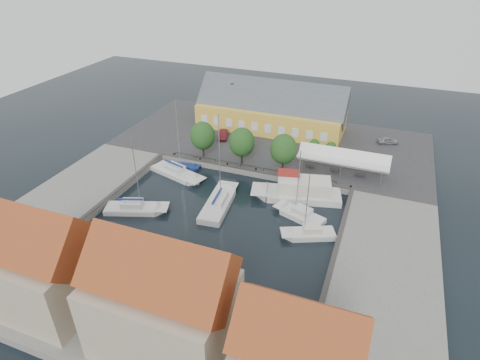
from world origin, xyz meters
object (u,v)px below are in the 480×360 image
Objects in this scene: warehouse at (269,110)px; west_boat_d at (135,209)px; center_sailboat at (219,204)px; launch_nw at (188,167)px; tent_canopy at (343,158)px; trawler at (300,192)px; launch_sw at (95,235)px; east_boat_a at (300,216)px; car_silver at (388,141)px; car_red at (223,134)px; east_boat_b at (309,235)px; west_boat_a at (177,174)px.

warehouse is 2.40× the size of west_boat_d.
launch_nw is (-9.48, 8.60, -0.27)m from center_sailboat.
west_boat_d is (-9.04, -33.30, -4.16)m from warehouse.
tent_canopy is 1.02× the size of trawler.
launch_sw is (-27.41, -25.99, -3.59)m from tent_canopy.
east_boat_a is (13.05, -26.49, -4.17)m from warehouse.
center_sailboat is 1.04× the size of trawler.
tent_canopy is 25.47m from launch_nw.
warehouse reaches higher than car_silver.
center_sailboat reaches higher than car_red.
car_red is 0.97× the size of launch_nw.
east_boat_a is 27.35m from launch_sw.
car_red is at bearing -127.90° from warehouse.
car_silver is at bearing 50.07° from launch_sw.
east_boat_a reaches higher than car_red.
east_boat_b is (2.09, -3.64, -0.00)m from east_boat_a.
east_boat_a is at bearing 138.62° from car_silver.
warehouse is 29.83m from east_boat_a.
warehouse is 2.08× the size of trawler.
west_boat_a is (-31.27, -22.52, -1.36)m from car_silver.
center_sailboat is 1.45× the size of east_boat_b.
warehouse is 10.56m from car_red.
tent_canopy is at bearing 134.98° from car_silver.
center_sailboat is (7.74, -19.96, -1.32)m from car_red.
trawler is 23.83m from west_boat_d.
trawler is 5.02m from east_boat_a.
warehouse is at bearing 74.81° from west_boat_d.
east_boat_b is at bearing -18.52° from west_boat_a.
west_boat_a is (-23.63, 7.92, 0.01)m from east_boat_b.
center_sailboat reaches higher than launch_nw.
tent_canopy is 0.98× the size of center_sailboat.
car_silver is 0.27× the size of trawler.
launch_sw is at bearing -117.60° from car_red.
east_boat_a reaches higher than trawler.
launch_sw is (-22.58, -18.15, -0.93)m from trawler.
east_boat_b is 24.92m from west_boat_a.
car_red is at bearing 81.08° from west_boat_a.
launch_nw is (-21.05, 7.09, -0.17)m from east_boat_a.
tent_canopy is at bearing 37.17° from west_boat_d.
launch_sw is at bearing -150.78° from east_boat_a.
center_sailboat is at bearing -172.54° from east_boat_a.
center_sailboat reaches higher than west_boat_d.
tent_canopy is at bearing 43.11° from center_sailboat.
car_red is at bearing 142.86° from trawler.
warehouse is at bearing 69.09° from west_boat_a.
trawler is (11.76, -21.70, -3.41)m from warehouse.
west_boat_a reaches higher than tent_canopy.
launch_nw is (2.81, 20.44, -0.00)m from launch_sw.
car_silver is 0.26× the size of center_sailboat.
center_sailboat reaches higher than west_boat_a.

